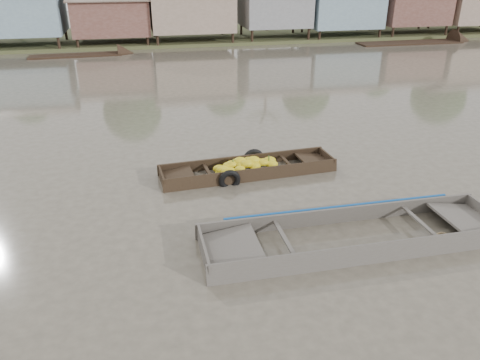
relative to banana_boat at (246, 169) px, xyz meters
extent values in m
plane|color=#4C473A|center=(-1.00, -2.87, -0.16)|extent=(120.00, 120.00, 0.00)
cube|color=#384723|center=(-1.00, 30.13, -0.16)|extent=(120.00, 12.00, 0.50)
cube|color=gray|center=(-11.50, 26.63, 2.54)|extent=(6.20, 5.20, 3.20)
cube|color=brown|center=(-4.80, 26.63, 2.04)|extent=(5.80, 4.60, 2.70)
cube|color=#866F5D|center=(1.50, 26.63, 2.49)|extent=(6.50, 5.30, 3.30)
cube|color=slate|center=(8.50, 26.63, 2.44)|extent=(5.40, 4.70, 2.90)
cube|color=gray|center=(14.50, 26.63, 2.34)|extent=(6.00, 5.00, 3.10)
cube|color=brown|center=(21.00, 26.63, 2.29)|extent=(5.70, 4.90, 2.80)
cube|color=#866F5D|center=(27.50, 26.63, 2.54)|extent=(6.30, 5.10, 3.40)
cylinder|color=#473323|center=(-13.00, 31.13, 2.29)|extent=(0.28, 0.28, 4.90)
cylinder|color=#473323|center=(-4.00, 30.13, 2.99)|extent=(0.28, 0.28, 6.30)
cylinder|color=#473323|center=(5.00, 31.13, 2.46)|extent=(0.28, 0.28, 5.25)
cylinder|color=#473323|center=(13.00, 30.13, 2.64)|extent=(0.28, 0.28, 5.60)
cylinder|color=#473323|center=(21.00, 31.13, 2.11)|extent=(0.28, 0.28, 4.55)
cube|color=black|center=(0.08, 0.01, -0.24)|extent=(5.58, 1.46, 0.08)
cube|color=black|center=(0.03, 0.61, -0.02)|extent=(5.64, 0.57, 0.52)
cube|color=black|center=(0.12, -0.59, -0.02)|extent=(5.64, 0.57, 0.52)
cube|color=black|center=(2.83, 0.22, -0.02)|extent=(0.15, 1.23, 0.49)
cube|color=black|center=(2.35, 0.18, 0.04)|extent=(1.04, 1.12, 0.19)
cube|color=black|center=(-2.68, -0.19, -0.02)|extent=(0.15, 1.23, 0.49)
cube|color=black|center=(-2.20, -0.16, 0.04)|extent=(1.04, 1.12, 0.19)
cube|color=black|center=(-1.24, -0.09, 0.08)|extent=(0.19, 1.18, 0.05)
cube|color=black|center=(1.39, 0.11, 0.08)|extent=(0.19, 1.18, 0.05)
ellipsoid|color=yellow|center=(-0.09, 0.25, 0.12)|extent=(0.38, 0.28, 0.23)
ellipsoid|color=yellow|center=(0.16, -0.09, 0.19)|extent=(0.42, 0.31, 0.25)
ellipsoid|color=yellow|center=(0.69, 0.33, 0.05)|extent=(0.41, 0.30, 0.24)
ellipsoid|color=yellow|center=(-0.85, 0.07, 0.06)|extent=(0.43, 0.32, 0.25)
ellipsoid|color=yellow|center=(-0.01, -0.15, 0.24)|extent=(0.45, 0.33, 0.26)
ellipsoid|color=yellow|center=(0.84, -0.07, 0.11)|extent=(0.44, 0.32, 0.26)
ellipsoid|color=yellow|center=(0.02, 0.13, 0.18)|extent=(0.45, 0.33, 0.26)
ellipsoid|color=yellow|center=(-0.13, -0.08, 0.19)|extent=(0.44, 0.32, 0.26)
ellipsoid|color=yellow|center=(0.55, -0.12, 0.21)|extent=(0.37, 0.27, 0.22)
ellipsoid|color=yellow|center=(-0.19, 0.04, 0.27)|extent=(0.45, 0.33, 0.26)
ellipsoid|color=yellow|center=(0.20, -0.31, 0.04)|extent=(0.38, 0.28, 0.22)
ellipsoid|color=yellow|center=(-0.84, -0.11, -0.01)|extent=(0.37, 0.27, 0.22)
ellipsoid|color=yellow|center=(-0.65, -0.24, 0.07)|extent=(0.47, 0.35, 0.28)
ellipsoid|color=yellow|center=(0.31, 0.37, 0.08)|extent=(0.41, 0.30, 0.24)
ellipsoid|color=yellow|center=(-0.77, -0.38, -0.03)|extent=(0.38, 0.27, 0.22)
ellipsoid|color=yellow|center=(-0.16, 0.12, 0.16)|extent=(0.42, 0.30, 0.25)
ellipsoid|color=yellow|center=(0.27, -0.16, 0.14)|extent=(0.41, 0.30, 0.24)
ellipsoid|color=yellow|center=(-0.10, 0.19, 0.15)|extent=(0.42, 0.31, 0.25)
ellipsoid|color=yellow|center=(0.44, -0.02, 0.19)|extent=(0.43, 0.32, 0.25)
ellipsoid|color=yellow|center=(-0.23, 0.28, 0.16)|extent=(0.38, 0.27, 0.22)
ellipsoid|color=yellow|center=(0.34, 0.41, 0.07)|extent=(0.39, 0.29, 0.23)
ellipsoid|color=yellow|center=(-0.61, -0.33, 0.03)|extent=(0.47, 0.34, 0.27)
ellipsoid|color=yellow|center=(-0.57, 0.03, 0.16)|extent=(0.41, 0.30, 0.24)
ellipsoid|color=yellow|center=(0.10, 0.10, 0.25)|extent=(0.36, 0.26, 0.21)
ellipsoid|color=yellow|center=(0.24, -0.01, 0.27)|extent=(0.48, 0.35, 0.28)
ellipsoid|color=yellow|center=(-0.76, -0.09, 0.08)|extent=(0.48, 0.35, 0.28)
ellipsoid|color=yellow|center=(0.86, 0.28, 0.10)|extent=(0.46, 0.34, 0.27)
ellipsoid|color=yellow|center=(1.05, -0.26, 0.02)|extent=(0.39, 0.29, 0.23)
ellipsoid|color=yellow|center=(-0.44, 0.03, 0.18)|extent=(0.47, 0.35, 0.28)
ellipsoid|color=yellow|center=(-0.26, -0.28, 0.14)|extent=(0.36, 0.27, 0.21)
ellipsoid|color=yellow|center=(-0.56, -0.33, 0.02)|extent=(0.46, 0.33, 0.27)
ellipsoid|color=yellow|center=(-0.55, -0.24, 0.08)|extent=(0.42, 0.31, 0.25)
cylinder|color=#3F6626|center=(-0.42, -0.03, 0.27)|extent=(0.04, 0.04, 0.18)
cylinder|color=#3F6626|center=(0.28, 0.03, 0.27)|extent=(0.04, 0.04, 0.18)
cylinder|color=#3F6626|center=(0.77, 0.06, 0.27)|extent=(0.04, 0.04, 0.18)
torus|color=black|center=(0.42, 0.72, 0.00)|extent=(0.76, 0.24, 0.75)
torus|color=black|center=(-0.67, -0.73, 0.00)|extent=(0.70, 0.23, 0.69)
cube|color=#49443E|center=(1.69, -4.46, -0.24)|extent=(7.39, 1.63, 0.08)
cube|color=#49443E|center=(1.69, -3.56, 0.02)|extent=(7.55, 0.20, 0.60)
cube|color=#49443E|center=(1.70, -5.37, 0.02)|extent=(7.55, 0.20, 0.60)
cube|color=#49443E|center=(4.74, -4.45, 0.09)|extent=(1.29, 1.60, 0.24)
cube|color=#49443E|center=(-2.00, -4.48, 0.02)|extent=(0.07, 1.84, 0.57)
cube|color=#49443E|center=(-1.36, -4.48, 0.09)|extent=(1.29, 1.60, 0.24)
cube|color=#49443E|center=(-0.07, -4.47, 0.14)|extent=(0.11, 1.77, 0.05)
cube|color=#49443E|center=(3.46, -4.45, 0.14)|extent=(0.11, 1.77, 0.05)
cube|color=#665E54|center=(1.69, -4.46, -0.20)|extent=(5.63, 1.47, 0.02)
cube|color=navy|center=(1.69, -3.50, 0.25)|extent=(6.10, 0.12, 0.15)
torus|color=olive|center=(3.95, -4.75, -0.17)|extent=(0.42, 0.42, 0.06)
torus|color=olive|center=(3.95, -4.75, -0.13)|extent=(0.34, 0.34, 0.06)
cube|color=black|center=(-7.37, 22.29, -0.21)|extent=(6.41, 1.68, 0.35)
cube|color=black|center=(18.93, 22.42, -0.21)|extent=(8.77, 1.99, 0.35)
camera|label=1|loc=(-3.07, -13.33, 6.06)|focal=35.00mm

